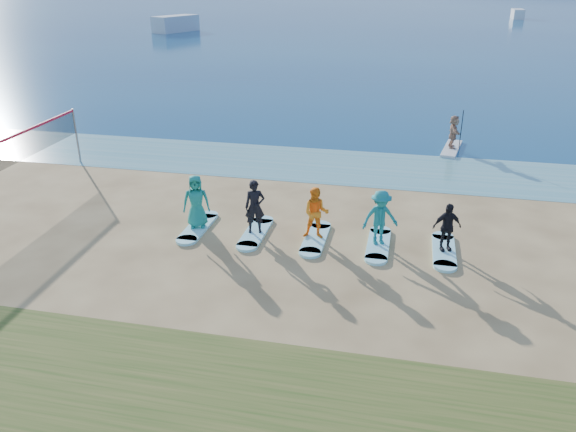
% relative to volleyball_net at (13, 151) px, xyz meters
% --- Properties ---
extents(ground, '(600.00, 600.00, 0.00)m').
position_rel_volleyball_net_xyz_m(ground, '(10.86, -4.02, -1.90)').
color(ground, tan).
rests_on(ground, ground).
extents(shallow_water, '(600.00, 600.00, 0.00)m').
position_rel_volleyball_net_xyz_m(shallow_water, '(10.86, 6.48, -1.90)').
color(shallow_water, teal).
rests_on(shallow_water, ground).
extents(ocean, '(600.00, 600.00, 0.00)m').
position_rel_volleyball_net_xyz_m(ocean, '(10.86, 155.98, -1.90)').
color(ocean, navy).
rests_on(ocean, ground).
extents(volleyball_net, '(0.50, 9.08, 2.50)m').
position_rel_volleyball_net_xyz_m(volleyball_net, '(0.00, 0.00, 0.00)').
color(volleyball_net, gray).
rests_on(volleyball_net, ground).
extents(paddleboard, '(1.20, 3.08, 0.12)m').
position_rel_volleyball_net_xyz_m(paddleboard, '(16.75, 10.26, -1.84)').
color(paddleboard, silver).
rests_on(paddleboard, ground).
extents(paddleboarder, '(0.56, 1.51, 1.60)m').
position_rel_volleyball_net_xyz_m(paddleboarder, '(16.75, 10.26, -0.98)').
color(paddleboarder, tan).
rests_on(paddleboarder, paddleboard).
extents(boat_offshore_a, '(5.18, 7.78, 2.26)m').
position_rel_volleyball_net_xyz_m(boat_offshore_a, '(-20.06, 63.06, -1.90)').
color(boat_offshore_a, silver).
rests_on(boat_offshore_a, ground).
extents(boat_offshore_b, '(2.02, 5.71, 1.71)m').
position_rel_volleyball_net_xyz_m(boat_offshore_b, '(32.63, 100.20, -1.90)').
color(boat_offshore_b, silver).
rests_on(boat_offshore_b, ground).
extents(surfboard_0, '(0.70, 2.20, 0.09)m').
position_rel_volleyball_net_xyz_m(surfboard_0, '(7.78, -1.29, -1.86)').
color(surfboard_0, '#A1F3FA').
rests_on(surfboard_0, ground).
extents(student_0, '(1.04, 0.84, 1.84)m').
position_rel_volleyball_net_xyz_m(student_0, '(7.78, -1.29, -0.89)').
color(student_0, '#1C8878').
rests_on(student_0, surfboard_0).
extents(surfboard_1, '(0.70, 2.20, 0.09)m').
position_rel_volleyball_net_xyz_m(surfboard_1, '(9.84, -1.29, -1.86)').
color(surfboard_1, '#A1F3FA').
rests_on(surfboard_1, ground).
extents(student_1, '(0.76, 0.61, 1.82)m').
position_rel_volleyball_net_xyz_m(student_1, '(9.84, -1.29, -0.91)').
color(student_1, black).
rests_on(student_1, surfboard_1).
extents(surfboard_2, '(0.70, 2.20, 0.09)m').
position_rel_volleyball_net_xyz_m(surfboard_2, '(11.90, -1.29, -1.86)').
color(surfboard_2, '#A1F3FA').
rests_on(surfboard_2, ground).
extents(student_2, '(0.90, 0.73, 1.73)m').
position_rel_volleyball_net_xyz_m(student_2, '(11.90, -1.29, -0.95)').
color(student_2, orange).
rests_on(student_2, surfboard_2).
extents(surfboard_3, '(0.70, 2.20, 0.09)m').
position_rel_volleyball_net_xyz_m(surfboard_3, '(13.95, -1.29, -1.86)').
color(surfboard_3, '#A1F3FA').
rests_on(surfboard_3, ground).
extents(student_3, '(1.34, 1.08, 1.81)m').
position_rel_volleyball_net_xyz_m(student_3, '(13.95, -1.29, -0.91)').
color(student_3, teal).
rests_on(student_3, surfboard_3).
extents(surfboard_4, '(0.70, 2.20, 0.09)m').
position_rel_volleyball_net_xyz_m(surfboard_4, '(16.01, -1.29, -1.86)').
color(surfboard_4, '#A1F3FA').
rests_on(surfboard_4, ground).
extents(student_4, '(0.99, 0.67, 1.56)m').
position_rel_volleyball_net_xyz_m(student_4, '(16.01, -1.29, -1.03)').
color(student_4, black).
rests_on(student_4, surfboard_4).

